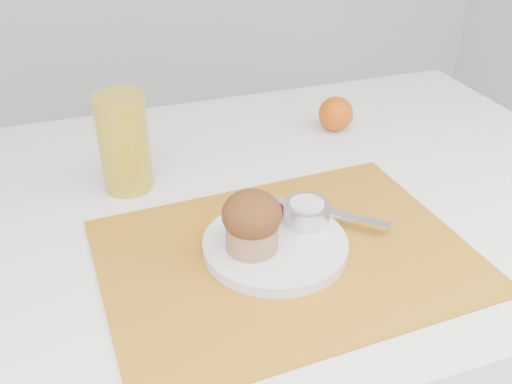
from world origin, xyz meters
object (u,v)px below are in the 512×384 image
object	(u,v)px
plate	(275,245)
juice_glass	(124,143)
orange	(336,114)
muffin	(252,221)
table	(260,359)

from	to	relation	value
plate	juice_glass	bearing A→B (deg)	124.12
plate	orange	xyz separation A→B (m)	(0.24, 0.32, 0.02)
orange	juice_glass	xyz separation A→B (m)	(-0.41, -0.08, 0.05)
juice_glass	muffin	distance (m)	0.28
table	juice_glass	xyz separation A→B (m)	(-0.19, 0.10, 0.45)
plate	orange	bearing A→B (deg)	52.71
orange	plate	bearing A→B (deg)	-127.29
table	orange	distance (m)	0.50
orange	juice_glass	bearing A→B (deg)	-168.62
table	muffin	world-z (taller)	muffin
orange	juice_glass	size ratio (longest dim) A/B	0.42
table	plate	world-z (taller)	plate
table	plate	size ratio (longest dim) A/B	6.09
plate	muffin	world-z (taller)	muffin
plate	table	bearing A→B (deg)	78.52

